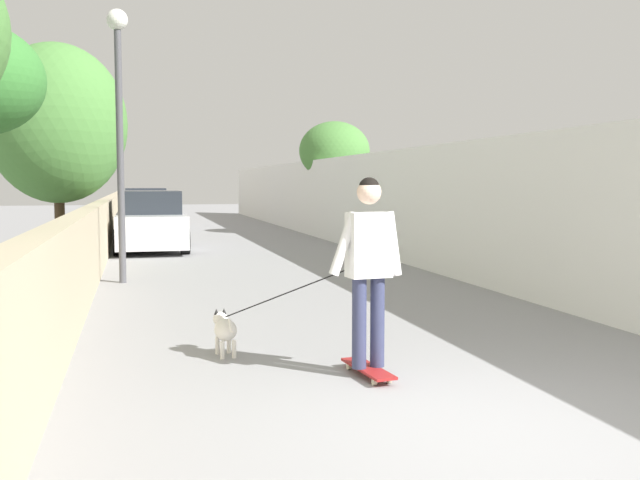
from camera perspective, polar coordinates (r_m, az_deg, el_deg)
The scene contains 11 objects.
ground_plane at distance 18.55m, azimuth -6.71°, elevation -0.85°, with size 80.00×80.00×0.00m, color gray.
wall_left at distance 16.36m, azimuth -17.20°, elevation 0.56°, with size 48.00×0.30×1.31m, color tan.
fence_right at distance 17.29m, azimuth 4.97°, elevation 2.89°, with size 48.00×0.30×2.48m, color white.
tree_right_mid at distance 24.21m, azimuth 1.16°, elevation 7.06°, with size 2.38×2.38×3.80m.
tree_left_far at distance 17.44m, azimuth -20.23°, elevation 8.69°, with size 3.10×3.10×4.89m.
lamp_post at distance 12.98m, azimuth -15.74°, elevation 10.75°, with size 0.36×0.36×4.70m.
skateboard at distance 6.59m, azimuth 3.85°, elevation -10.22°, with size 0.82×0.29×0.08m.
person_skateboarder at distance 6.40m, azimuth 3.90°, elevation -1.35°, with size 0.26×0.72×1.72m.
dog at distance 7.36m, azimuth -7.55°, elevation -7.01°, with size 1.39×1.29×1.06m.
car_near at distance 19.05m, azimuth -13.35°, elevation 1.36°, with size 4.18×1.80×1.54m.
car_far at distance 28.53m, azimuth -13.71°, elevation 2.39°, with size 4.19×1.80×1.54m.
Camera 1 is at (-4.30, 2.46, 1.75)m, focal length 40.13 mm.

